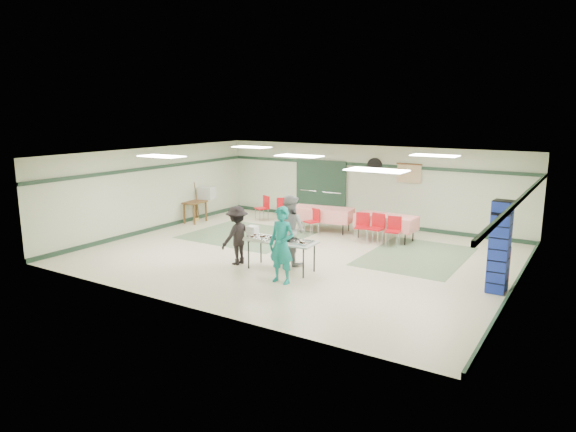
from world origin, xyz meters
The scene contains 42 objects.
floor centered at (0.00, 0.00, 0.00)m, with size 11.00×11.00×0.00m, color beige.
ceiling centered at (0.00, 0.00, 2.70)m, with size 11.00×11.00×0.00m, color white.
wall_back centered at (0.00, 4.50, 1.35)m, with size 11.00×11.00×0.00m, color beige.
wall_front centered at (0.00, -4.50, 1.35)m, with size 11.00×11.00×0.00m, color beige.
wall_left centered at (-5.50, 0.00, 1.35)m, with size 9.00×9.00×0.00m, color beige.
wall_right centered at (5.50, 0.00, 1.35)m, with size 9.00×9.00×0.00m, color beige.
trim_back centered at (0.00, 4.47, 2.05)m, with size 11.00×0.06×0.10m, color #1D3627.
baseboard_back centered at (0.00, 4.47, 0.06)m, with size 11.00×0.06×0.12m, color #1D3627.
trim_left centered at (-5.47, 0.00, 2.05)m, with size 9.00×0.06×0.10m, color #1D3627.
baseboard_left centered at (-5.47, 0.00, 0.06)m, with size 9.00×0.06×0.12m, color #1D3627.
trim_right centered at (5.47, 0.00, 2.05)m, with size 9.00×0.06×0.10m, color #1D3627.
baseboard_right centered at (5.47, 0.00, 0.06)m, with size 9.00×0.06×0.12m, color #1D3627.
green_patch_a centered at (-2.50, 1.00, 0.00)m, with size 3.50×3.00×0.01m, color slate.
green_patch_b centered at (2.80, 1.50, 0.00)m, with size 2.50×3.50×0.01m, color slate.
double_door_left centered at (-2.20, 4.44, 1.05)m, with size 0.90×0.06×2.10m, color #939694.
double_door_right centered at (-1.25, 4.44, 1.05)m, with size 0.90×0.06×2.10m, color #939694.
door_frame centered at (-1.73, 4.42, 1.05)m, with size 2.00×0.03×2.15m, color #1D3627.
wall_fan centered at (0.30, 4.44, 2.05)m, with size 0.50×0.50×0.10m, color black.
scroll_banner centered at (1.50, 4.44, 1.85)m, with size 0.80×0.02×0.60m, color tan.
serving_table centered at (0.37, -1.47, 0.71)m, with size 1.80×0.80×0.76m.
sheet_tray_right centered at (0.86, -1.47, 0.77)m, with size 0.62×0.47×0.02m, color silver.
sheet_tray_mid centered at (0.33, -1.40, 0.77)m, with size 0.60×0.46×0.02m, color silver.
sheet_tray_left centered at (-0.18, -1.59, 0.77)m, with size 0.63×0.47×0.02m, color silver.
baking_pan centered at (0.45, -1.46, 0.80)m, with size 0.51×0.32×0.08m, color black.
foam_box_stack centered at (-0.52, -1.42, 0.88)m, with size 0.26×0.24×0.24m, color white.
volunteer_teal centered at (0.88, -2.24, 0.88)m, with size 0.64×0.42×1.76m, color #138480.
volunteer_grey centered at (0.25, -0.85, 0.89)m, with size 0.86×0.67×1.78m, color gray.
volunteer_dark centered at (-0.86, -1.62, 0.75)m, with size 0.97×0.56×1.50m, color black.
dining_table_a centered at (1.42, 2.77, 0.57)m, with size 1.86×0.91×0.77m.
dining_table_b centered at (-0.78, 2.77, 0.57)m, with size 2.08×1.18×0.77m.
chair_a centered at (1.36, 2.20, 0.55)m, with size 0.45×0.45×0.89m.
chair_b centered at (0.90, 2.20, 0.53)m, with size 0.50×0.50×0.87m.
chair_c centered at (1.88, 2.20, 0.53)m, with size 0.46×0.46×0.86m.
chair_d centered at (-0.77, 2.19, 0.50)m, with size 0.50×0.50×0.82m.
chair_loose_a centered at (-2.59, 3.23, 0.52)m, with size 0.56×0.56×0.85m.
chair_loose_b centered at (-3.26, 3.05, 0.55)m, with size 0.56×0.56×0.89m.
crate_stack_blue_a centered at (5.15, -0.25, 1.00)m, with size 0.39×0.39×2.00m, color #1B24A6.
crate_stack_red centered at (5.15, -0.18, 0.49)m, with size 0.37×0.37×0.97m, color maroon.
crate_stack_blue_b centered at (5.15, -0.32, 0.87)m, with size 0.38×0.38×1.74m, color #1B24A6.
printer_table centered at (-5.15, 1.56, 0.63)m, with size 0.60×0.87×0.74m.
office_printer centered at (-5.15, 2.18, 0.96)m, with size 0.53×0.46×0.42m, color #B1B0AC.
broom centered at (-5.23, 1.74, 0.72)m, with size 0.03×0.03×1.39m, color brown.
Camera 1 is at (6.93, -11.64, 3.86)m, focal length 32.00 mm.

